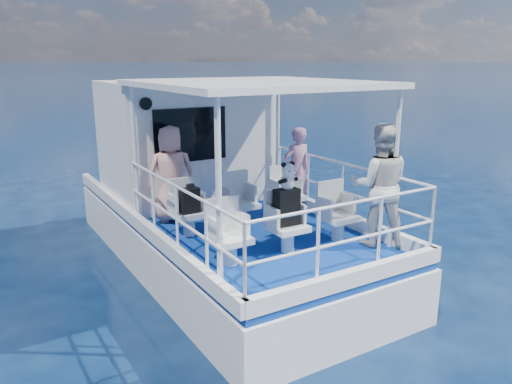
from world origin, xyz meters
TOP-DOWN VIEW (x-y plane):
  - ground at (0.00, 0.00)m, footprint 2000.00×2000.00m
  - hull at (0.00, 1.00)m, footprint 3.00×7.00m
  - deck at (0.00, 1.00)m, footprint 2.90×6.90m
  - cabin at (0.00, 2.30)m, footprint 2.85×2.00m
  - canopy at (0.00, -0.20)m, footprint 3.00×3.20m
  - canopy_posts at (0.00, -0.25)m, footprint 2.77×2.97m
  - railings at (0.00, -0.58)m, footprint 2.84×3.59m
  - seat_port_fwd at (-0.90, 0.20)m, footprint 0.48×0.46m
  - seat_center_fwd at (0.00, 0.20)m, footprint 0.48×0.46m
  - seat_stbd_fwd at (0.90, 0.20)m, footprint 0.48×0.46m
  - seat_port_aft at (-0.90, -1.10)m, footprint 0.48×0.46m
  - seat_center_aft at (0.00, -1.10)m, footprint 0.48×0.46m
  - seat_stbd_aft at (0.90, -1.10)m, footprint 0.48×0.46m
  - passenger_port_fwd at (-0.84, 0.99)m, footprint 0.69×0.59m
  - passenger_stbd_fwd at (1.24, 0.43)m, footprint 0.54×0.35m
  - passenger_stbd_aft at (1.25, -1.53)m, footprint 1.07×1.03m
  - backpack_port at (-0.91, 0.12)m, footprint 0.28×0.16m
  - backpack_center at (-0.01, -1.08)m, footprint 0.34×0.19m
  - compact_camera at (-0.90, 0.11)m, footprint 0.11×0.07m
  - panda at (-0.01, -1.10)m, footprint 0.24×0.20m

SIDE VIEW (x-z plane):
  - ground at x=0.00m, z-range 0.00..0.00m
  - hull at x=0.00m, z-range -0.80..0.80m
  - deck at x=0.00m, z-range 0.80..0.90m
  - seat_port_fwd at x=-0.90m, z-range 0.90..1.28m
  - seat_center_fwd at x=0.00m, z-range 0.90..1.28m
  - seat_stbd_fwd at x=0.90m, z-range 0.90..1.28m
  - seat_port_aft at x=-0.90m, z-range 0.90..1.28m
  - seat_center_aft at x=0.00m, z-range 0.90..1.28m
  - seat_stbd_aft at x=0.90m, z-range 0.90..1.28m
  - railings at x=0.00m, z-range 0.90..1.90m
  - backpack_port at x=-0.91m, z-range 1.28..1.65m
  - backpack_center at x=-0.01m, z-range 1.28..1.79m
  - passenger_stbd_fwd at x=1.24m, z-range 0.90..2.37m
  - compact_camera at x=-0.90m, z-range 1.65..1.72m
  - passenger_port_fwd at x=-0.84m, z-range 0.90..2.47m
  - passenger_stbd_aft at x=1.25m, z-range 0.90..2.64m
  - panda at x=-0.01m, z-range 1.79..2.16m
  - cabin at x=0.00m, z-range 0.90..3.10m
  - canopy_posts at x=0.00m, z-range 0.90..3.10m
  - canopy at x=0.00m, z-range 3.10..3.18m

